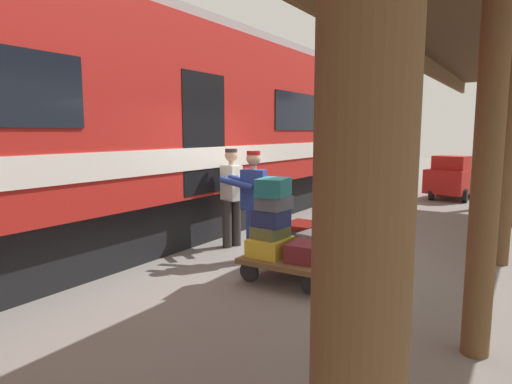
% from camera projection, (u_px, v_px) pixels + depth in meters
% --- Properties ---
extents(ground_plane, '(60.00, 60.00, 0.00)m').
position_uv_depth(ground_plane, '(301.00, 265.00, 6.70)').
color(ground_plane, slate).
extents(platform_canopy, '(3.20, 16.98, 3.56)m').
position_uv_depth(platform_canopy, '(504.00, 16.00, 4.97)').
color(platform_canopy, brown).
rests_on(platform_canopy, ground_plane).
extents(train_car, '(3.02, 19.62, 4.00)m').
position_uv_depth(train_car, '(141.00, 128.00, 8.17)').
color(train_car, '#B21E19').
rests_on(train_car, ground_plane).
extents(luggage_cart, '(1.17, 1.78, 0.34)m').
position_uv_depth(luggage_cart, '(303.00, 253.00, 6.28)').
color(luggage_cart, brown).
rests_on(luggage_cart, ground_plane).
extents(suitcase_yellow_case, '(0.47, 0.59, 0.23)m').
position_uv_depth(suitcase_yellow_case, '(270.00, 246.00, 5.97)').
color(suitcase_yellow_case, gold).
rests_on(suitcase_yellow_case, luggage_cart).
extents(suitcase_burgundy_valise, '(0.48, 0.59, 0.28)m').
position_uv_depth(suitcase_burgundy_valise, '(334.00, 235.00, 6.53)').
color(suitcase_burgundy_valise, maroon).
rests_on(suitcase_burgundy_valise, luggage_cart).
extents(suitcase_gray_aluminum, '(0.54, 0.51, 0.27)m').
position_uv_depth(suitcase_gray_aluminum, '(320.00, 242.00, 6.12)').
color(suitcase_gray_aluminum, '#9EA0A5').
rests_on(suitcase_gray_aluminum, luggage_cart).
extents(suitcase_red_plastic, '(0.49, 0.61, 0.27)m').
position_uv_depth(suitcase_red_plastic, '(303.00, 231.00, 6.79)').
color(suitcase_red_plastic, '#AD231E').
rests_on(suitcase_red_plastic, luggage_cart).
extents(suitcase_black_hardshell, '(0.49, 0.65, 0.19)m').
position_uv_depth(suitcase_black_hardshell, '(288.00, 241.00, 6.39)').
color(suitcase_black_hardshell, black).
rests_on(suitcase_black_hardshell, luggage_cart).
extents(suitcase_maroon_trunk, '(0.42, 0.54, 0.24)m').
position_uv_depth(suitcase_maroon_trunk, '(304.00, 251.00, 5.71)').
color(suitcase_maroon_trunk, maroon).
rests_on(suitcase_maroon_trunk, luggage_cart).
extents(suitcase_olive_duffel, '(0.42, 0.48, 0.16)m').
position_uv_depth(suitcase_olive_duffel, '(270.00, 232.00, 5.98)').
color(suitcase_olive_duffel, brown).
rests_on(suitcase_olive_duffel, suitcase_yellow_case).
extents(suitcase_cream_canvas, '(0.44, 0.53, 0.26)m').
position_uv_depth(suitcase_cream_canvas, '(336.00, 217.00, 6.48)').
color(suitcase_cream_canvas, beige).
rests_on(suitcase_cream_canvas, suitcase_burgundy_valise).
extents(suitcase_navy_fabric, '(0.45, 0.41, 0.23)m').
position_uv_depth(suitcase_navy_fabric, '(271.00, 218.00, 5.92)').
color(suitcase_navy_fabric, navy).
rests_on(suitcase_navy_fabric, suitcase_olive_duffel).
extents(suitcase_slate_roller, '(0.39, 0.45, 0.18)m').
position_uv_depth(suitcase_slate_roller, '(274.00, 203.00, 5.87)').
color(suitcase_slate_roller, '#4C515B').
rests_on(suitcase_slate_roller, suitcase_navy_fabric).
extents(suitcase_teal_softside, '(0.44, 0.56, 0.24)m').
position_uv_depth(suitcase_teal_softside, '(273.00, 187.00, 5.85)').
color(suitcase_teal_softside, '#1E666B').
rests_on(suitcase_teal_softside, suitcase_slate_roller).
extents(suitcase_brown_leather, '(0.45, 0.59, 0.16)m').
position_uv_depth(suitcase_brown_leather, '(336.00, 202.00, 6.49)').
color(suitcase_brown_leather, brown).
rests_on(suitcase_brown_leather, suitcase_cream_canvas).
extents(porter_in_overalls, '(0.72, 0.53, 1.70)m').
position_uv_depth(porter_in_overalls, '(252.00, 202.00, 6.80)').
color(porter_in_overalls, navy).
rests_on(porter_in_overalls, ground_plane).
extents(porter_by_door, '(0.73, 0.57, 1.70)m').
position_uv_depth(porter_by_door, '(232.00, 194.00, 7.64)').
color(porter_by_door, '#332D28').
rests_on(porter_by_door, ground_plane).
extents(baggage_tug, '(1.41, 1.88, 1.30)m').
position_uv_depth(baggage_tug, '(452.00, 178.00, 13.21)').
color(baggage_tug, '#B21E19').
rests_on(baggage_tug, ground_plane).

